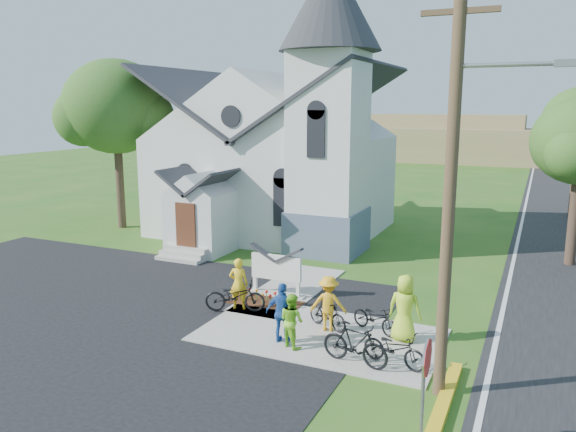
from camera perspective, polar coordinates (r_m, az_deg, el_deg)
The scene contains 20 objects.
ground at distance 17.11m, azimuth -2.21°, elevation -11.84°, with size 120.00×120.00×0.00m, color #265919.
parking_lot at distance 19.72m, azimuth -23.81°, elevation -9.61°, with size 20.00×16.00×0.02m, color black.
sidewalk at distance 16.97m, azimuth 3.20°, elevation -11.97°, with size 7.00×4.00×0.05m, color gray.
church at distance 29.41m, azimuth -0.93°, elevation 8.36°, with size 12.35×12.00×13.00m.
church_sign at distance 19.97m, azimuth -1.20°, elevation -5.30°, with size 2.20×0.40×1.70m.
flower_bed at distance 19.52m, azimuth -2.34°, elevation -8.77°, with size 2.60×1.10×0.07m, color #3B1C10.
utility_pole at distance 12.75m, azimuth 16.54°, elevation 4.93°, with size 3.45×0.28×10.00m.
stop_sign at distance 11.14m, azimuth 13.80°, elevation -15.29°, with size 0.11×0.76×2.48m.
tree_lot_corner at distance 32.00m, azimuth -17.12°, elevation 10.54°, with size 5.60×5.60×9.15m.
distant_hills at distance 70.64m, azimuth 21.49°, elevation 6.73°, with size 61.00×10.00×5.60m.
cyclist_0 at distance 18.68m, azimuth -5.04°, elevation -6.87°, with size 0.63×0.42×1.74m, color yellow.
bike_0 at distance 18.59m, azimuth -5.40°, elevation -8.11°, with size 0.69×1.97×1.03m, color black.
cyclist_1 at distance 15.87m, azimuth 0.38°, elevation -10.54°, with size 0.74×0.58×1.53m, color #7CCE26.
bike_1 at distance 17.22m, azimuth 4.03°, elevation -9.88°, with size 0.43×1.53×0.92m, color black.
cyclist_2 at distance 16.10m, azimuth -0.53°, elevation -9.82°, with size 1.02×0.42×1.74m, color #2152A7.
bike_2 at distance 17.13m, azimuth 8.86°, elevation -10.20°, with size 0.57×1.65×0.87m, color black.
cyclist_3 at distance 16.97m, azimuth 4.13°, elevation -8.84°, with size 1.08×0.62×1.68m, color gold.
bike_3 at distance 15.01m, azimuth 6.83°, elevation -12.78°, with size 0.53×1.87×1.13m, color black.
cyclist_4 at distance 16.50m, azimuth 11.77°, elevation -9.13°, with size 0.95×0.62×1.95m, color #B9E42A.
bike_4 at distance 15.15m, azimuth 10.75°, elevation -13.07°, with size 0.62×1.78×0.93m, color black.
Camera 1 is at (7.10, -14.07, 6.68)m, focal length 35.00 mm.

